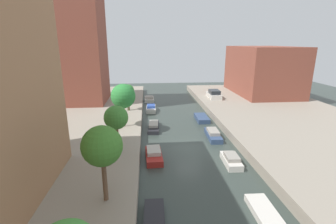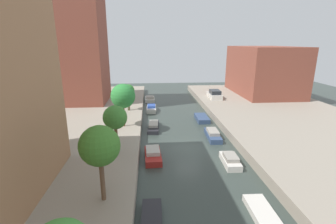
{
  "view_description": "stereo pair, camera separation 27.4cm",
  "coord_description": "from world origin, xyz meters",
  "px_view_note": "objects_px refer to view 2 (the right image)",
  "views": [
    {
      "loc": [
        -4.18,
        -23.37,
        10.75
      ],
      "look_at": [
        -1.47,
        7.85,
        1.71
      ],
      "focal_mm": 26.18,
      "sensor_mm": 36.0,
      "label": 1
    },
    {
      "loc": [
        -3.91,
        -23.39,
        10.75
      ],
      "look_at": [
        -1.47,
        7.85,
        1.71
      ],
      "focal_mm": 26.18,
      "sensor_mm": 36.0,
      "label": 2
    }
  ],
  "objects_px": {
    "moored_boat_left_2": "(153,155)",
    "moored_boat_right_1": "(263,214)",
    "street_tree_3": "(123,96)",
    "moored_boat_left_3": "(154,126)",
    "apartment_tower_far": "(72,45)",
    "parked_car": "(215,95)",
    "moored_boat_right_2": "(230,160)",
    "street_tree_2": "(115,118)",
    "moored_boat_right_3": "(213,135)",
    "street_tree_1": "(100,146)",
    "low_block_right": "(264,70)",
    "moored_boat_left_1": "(152,220)",
    "moored_boat_left_5": "(150,99)",
    "street_tree_4": "(128,91)",
    "moored_boat_right_4": "(202,118)",
    "moored_boat_left_4": "(151,109)"
  },
  "relations": [
    {
      "from": "moored_boat_right_1",
      "to": "moored_boat_left_5",
      "type": "bearing_deg",
      "value": 102.22
    },
    {
      "from": "moored_boat_right_2",
      "to": "low_block_right",
      "type": "bearing_deg",
      "value": 60.45
    },
    {
      "from": "street_tree_4",
      "to": "moored_boat_right_4",
      "type": "xyz_separation_m",
      "value": [
        10.4,
        -2.56,
        -3.55
      ]
    },
    {
      "from": "moored_boat_right_3",
      "to": "moored_boat_right_4",
      "type": "relative_size",
      "value": 1.13
    },
    {
      "from": "low_block_right",
      "to": "street_tree_3",
      "type": "distance_m",
      "value": 30.48
    },
    {
      "from": "apartment_tower_far",
      "to": "moored_boat_right_1",
      "type": "bearing_deg",
      "value": -56.37
    },
    {
      "from": "street_tree_2",
      "to": "street_tree_4",
      "type": "relative_size",
      "value": 1.14
    },
    {
      "from": "parked_car",
      "to": "moored_boat_right_2",
      "type": "height_order",
      "value": "parked_car"
    },
    {
      "from": "moored_boat_left_1",
      "to": "parked_car",
      "type": "bearing_deg",
      "value": 68.45
    },
    {
      "from": "parked_car",
      "to": "moored_boat_right_2",
      "type": "relative_size",
      "value": 1.42
    },
    {
      "from": "moored_boat_left_1",
      "to": "street_tree_2",
      "type": "bearing_deg",
      "value": 110.07
    },
    {
      "from": "street_tree_3",
      "to": "street_tree_1",
      "type": "bearing_deg",
      "value": -90.0
    },
    {
      "from": "moored_boat_left_5",
      "to": "moored_boat_left_3",
      "type": "bearing_deg",
      "value": -88.64
    },
    {
      "from": "low_block_right",
      "to": "street_tree_2",
      "type": "xyz_separation_m",
      "value": [
        -24.96,
        -24.69,
        -1.15
      ]
    },
    {
      "from": "moored_boat_left_5",
      "to": "moored_boat_right_2",
      "type": "xyz_separation_m",
      "value": [
        7.11,
        -25.04,
        -0.03
      ]
    },
    {
      "from": "moored_boat_left_3",
      "to": "moored_boat_left_5",
      "type": "relative_size",
      "value": 1.45
    },
    {
      "from": "moored_boat_left_4",
      "to": "moored_boat_right_3",
      "type": "height_order",
      "value": "moored_boat_left_4"
    },
    {
      "from": "low_block_right",
      "to": "parked_car",
      "type": "distance_m",
      "value": 11.51
    },
    {
      "from": "street_tree_1",
      "to": "moored_boat_left_4",
      "type": "relative_size",
      "value": 1.53
    },
    {
      "from": "street_tree_4",
      "to": "moored_boat_left_5",
      "type": "relative_size",
      "value": 1.26
    },
    {
      "from": "street_tree_2",
      "to": "street_tree_3",
      "type": "height_order",
      "value": "street_tree_3"
    },
    {
      "from": "street_tree_2",
      "to": "moored_boat_left_4",
      "type": "bearing_deg",
      "value": 78.86
    },
    {
      "from": "street_tree_3",
      "to": "moored_boat_left_3",
      "type": "height_order",
      "value": "street_tree_3"
    },
    {
      "from": "moored_boat_left_3",
      "to": "moored_boat_right_1",
      "type": "xyz_separation_m",
      "value": [
        6.58,
        -16.94,
        -0.11
      ]
    },
    {
      "from": "apartment_tower_far",
      "to": "moored_boat_left_4",
      "type": "xyz_separation_m",
      "value": [
        12.39,
        -3.56,
        -9.71
      ]
    },
    {
      "from": "street_tree_3",
      "to": "moored_boat_left_1",
      "type": "relative_size",
      "value": 1.38
    },
    {
      "from": "apartment_tower_far",
      "to": "moored_boat_right_2",
      "type": "height_order",
      "value": "apartment_tower_far"
    },
    {
      "from": "street_tree_2",
      "to": "moored_boat_right_3",
      "type": "xyz_separation_m",
      "value": [
        10.29,
        5.15,
        -3.9
      ]
    },
    {
      "from": "moored_boat_left_5",
      "to": "moored_boat_right_1",
      "type": "distance_m",
      "value": 32.77
    },
    {
      "from": "moored_boat_left_4",
      "to": "moored_boat_right_2",
      "type": "distance_m",
      "value": 19.48
    },
    {
      "from": "street_tree_2",
      "to": "moored_boat_left_2",
      "type": "height_order",
      "value": "street_tree_2"
    },
    {
      "from": "parked_car",
      "to": "moored_boat_right_4",
      "type": "relative_size",
      "value": 1.23
    },
    {
      "from": "street_tree_2",
      "to": "street_tree_1",
      "type": "bearing_deg",
      "value": -90.0
    },
    {
      "from": "low_block_right",
      "to": "street_tree_1",
      "type": "bearing_deg",
      "value": -128.22
    },
    {
      "from": "moored_boat_left_3",
      "to": "street_tree_4",
      "type": "bearing_deg",
      "value": 122.32
    },
    {
      "from": "moored_boat_left_4",
      "to": "moored_boat_left_5",
      "type": "height_order",
      "value": "moored_boat_left_4"
    },
    {
      "from": "low_block_right",
      "to": "moored_boat_left_2",
      "type": "height_order",
      "value": "low_block_right"
    },
    {
      "from": "apartment_tower_far",
      "to": "street_tree_1",
      "type": "distance_m",
      "value": 29.49
    },
    {
      "from": "apartment_tower_far",
      "to": "parked_car",
      "type": "distance_m",
      "value": 25.21
    },
    {
      "from": "street_tree_1",
      "to": "moored_boat_left_2",
      "type": "xyz_separation_m",
      "value": [
        3.27,
        7.38,
        -4.29
      ]
    },
    {
      "from": "apartment_tower_far",
      "to": "parked_car",
      "type": "relative_size",
      "value": 4.05
    },
    {
      "from": "street_tree_3",
      "to": "street_tree_4",
      "type": "xyz_separation_m",
      "value": [
        0.0,
        7.05,
        -0.82
      ]
    },
    {
      "from": "moored_boat_left_5",
      "to": "moored_boat_right_3",
      "type": "relative_size",
      "value": 0.74
    },
    {
      "from": "moored_boat_right_3",
      "to": "low_block_right",
      "type": "bearing_deg",
      "value": 53.1
    },
    {
      "from": "street_tree_3",
      "to": "parked_car",
      "type": "bearing_deg",
      "value": 43.63
    },
    {
      "from": "street_tree_1",
      "to": "apartment_tower_far",
      "type": "bearing_deg",
      "value": 108.18
    },
    {
      "from": "moored_boat_left_2",
      "to": "moored_boat_right_1",
      "type": "xyz_separation_m",
      "value": [
        6.82,
        -8.59,
        -0.18
      ]
    },
    {
      "from": "low_block_right",
      "to": "street_tree_4",
      "type": "relative_size",
      "value": 3.95
    },
    {
      "from": "street_tree_2",
      "to": "moored_boat_right_3",
      "type": "relative_size",
      "value": 1.06
    },
    {
      "from": "moored_boat_left_2",
      "to": "moored_boat_left_5",
      "type": "xyz_separation_m",
      "value": [
        -0.12,
        23.43,
        0.02
      ]
    }
  ]
}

